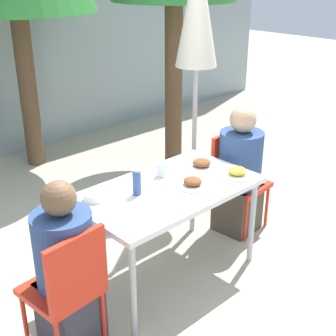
{
  "coord_description": "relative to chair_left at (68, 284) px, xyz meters",
  "views": [
    {
      "loc": [
        -2.05,
        -2.16,
        2.21
      ],
      "look_at": [
        0.0,
        0.0,
        0.89
      ],
      "focal_mm": 50.0,
      "sensor_mm": 36.0,
      "label": 1
    }
  ],
  "objects": [
    {
      "name": "ground_plane",
      "position": [
        0.95,
        0.16,
        -0.5
      ],
      "size": [
        24.0,
        24.0,
        0.0
      ],
      "primitive_type": "plane",
      "color": "#B2A893"
    },
    {
      "name": "dining_table",
      "position": [
        0.95,
        0.16,
        0.18
      ],
      "size": [
        1.32,
        0.76,
        0.74
      ],
      "color": "white",
      "rests_on": "ground"
    },
    {
      "name": "chair_left",
      "position": [
        0.0,
        0.0,
        0.0
      ],
      "size": [
        0.43,
        0.43,
        0.86
      ],
      "rotation": [
        0.0,
        0.0,
        0.09
      ],
      "color": "red",
      "rests_on": "ground"
    },
    {
      "name": "person_left",
      "position": [
        0.04,
        0.08,
        0.02
      ],
      "size": [
        0.35,
        0.35,
        1.11
      ],
      "rotation": [
        0.0,
        0.0,
        0.09
      ],
      "color": "#383842",
      "rests_on": "ground"
    },
    {
      "name": "chair_right",
      "position": [
        1.91,
        0.32,
        0.0
      ],
      "size": [
        0.43,
        0.43,
        0.86
      ],
      "rotation": [
        0.0,
        0.0,
        -3.07
      ],
      "color": "red",
      "rests_on": "ground"
    },
    {
      "name": "person_right",
      "position": [
        1.86,
        0.23,
        0.03
      ],
      "size": [
        0.37,
        0.37,
        1.14
      ],
      "rotation": [
        0.0,
        0.0,
        -3.07
      ],
      "color": "#473D33",
      "rests_on": "ground"
    },
    {
      "name": "closed_umbrella",
      "position": [
        1.98,
        0.89,
        1.27
      ],
      "size": [
        0.38,
        0.38,
        2.38
      ],
      "color": "#333333",
      "rests_on": "ground"
    },
    {
      "name": "plate_0",
      "position": [
        1.46,
        -0.05,
        0.27
      ],
      "size": [
        0.25,
        0.25,
        0.07
      ],
      "color": "white",
      "rests_on": "dining_table"
    },
    {
      "name": "plate_1",
      "position": [
        1.09,
        0.06,
        0.27
      ],
      "size": [
        0.24,
        0.24,
        0.07
      ],
      "color": "white",
      "rests_on": "dining_table"
    },
    {
      "name": "plate_2",
      "position": [
        1.38,
        0.24,
        0.27
      ],
      "size": [
        0.26,
        0.26,
        0.07
      ],
      "color": "white",
      "rests_on": "dining_table"
    },
    {
      "name": "bottle",
      "position": [
        0.72,
        0.23,
        0.33
      ],
      "size": [
        0.06,
        0.06,
        0.19
      ],
      "color": "#334C8E",
      "rests_on": "dining_table"
    },
    {
      "name": "drinking_cup",
      "position": [
        1.05,
        0.34,
        0.29
      ],
      "size": [
        0.07,
        0.07,
        0.1
      ],
      "color": "silver",
      "rests_on": "dining_table"
    },
    {
      "name": "salad_bowl",
      "position": [
        0.46,
        0.37,
        0.27
      ],
      "size": [
        0.15,
        0.15,
        0.06
      ],
      "color": "white",
      "rests_on": "dining_table"
    }
  ]
}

